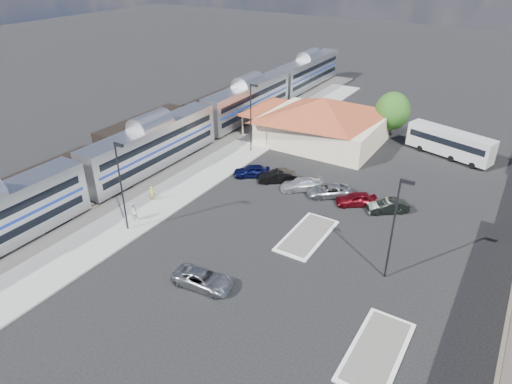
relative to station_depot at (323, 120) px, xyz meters
The scene contains 22 objects.
ground 24.63m from the station_depot, 79.24° to the right, with size 280.00×280.00×0.00m, color black.
railbed 23.14m from the station_depot, 135.78° to the right, with size 16.00×100.00×0.12m, color #4C4944.
platform 19.71m from the station_depot, 112.45° to the right, with size 5.50×92.00×0.18m, color gray.
passenger_train 22.92m from the station_depot, 125.91° to the right, with size 3.00×104.00×5.55m.
freight_cars 24.14m from the station_depot, 143.74° to the right, with size 2.80×46.00×4.00m.
station_depot is the anchor object (origin of this frame).
traffic_island_south 23.80m from the station_depot, 68.74° to the right, with size 3.30×7.50×0.21m.
traffic_island_north 37.12m from the station_depot, 59.88° to the right, with size 3.30×7.50×0.21m.
lamp_plat_s 30.74m from the station_depot, 101.94° to the right, with size 1.08×0.25×9.00m.
lamp_plat_n 10.45m from the station_depot, 128.41° to the right, with size 1.08×0.25×9.00m.
lamp_lot 29.30m from the station_depot, 55.24° to the right, with size 1.08×0.25×9.00m.
tree_depot 9.69m from the station_depot, 38.43° to the left, with size 4.71×4.71×6.63m.
suv 33.13m from the station_depot, 81.91° to the right, with size 2.28×4.94×1.37m, color gray.
coach_bus 16.34m from the station_depot, 13.62° to the left, with size 11.03×5.42×3.47m.
person_a 26.08m from the station_depot, 108.33° to the right, with size 0.58×0.38×1.59m, color gold.
person_b 29.52m from the station_depot, 103.81° to the right, with size 0.91×0.71×1.88m, color silver.
parked_car_a 14.52m from the station_depot, 99.87° to the right, with size 1.72×4.26×1.45m, color #0C103D.
parked_car_b 14.03m from the station_depot, 86.90° to the right, with size 1.52×4.37×1.44m, color black.
parked_car_c 14.85m from the station_depot, 74.37° to the right, with size 1.89×4.65×1.35m, color silver.
parked_car_d 15.74m from the station_depot, 62.63° to the right, with size 2.23×4.84×1.35m, color gray.
parked_car_e 17.66m from the station_depot, 53.73° to the right, with size 1.70×4.23×1.44m, color maroon.
parked_car_f 19.49m from the station_depot, 45.54° to the right, with size 1.45×4.17×1.37m, color black.
Camera 1 is at (18.48, -30.65, 23.91)m, focal length 32.00 mm.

